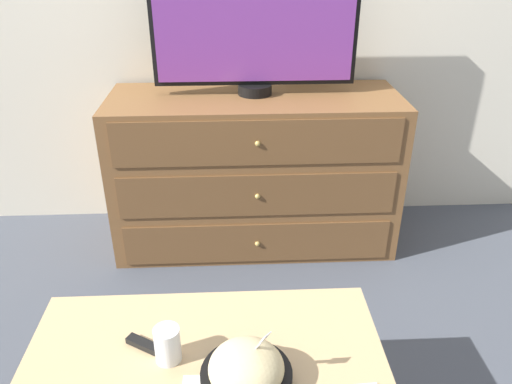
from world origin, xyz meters
TOP-DOWN VIEW (x-y plane):
  - ground_plane at (0.00, 0.00)m, footprint 12.00×12.00m
  - dresser at (0.14, -0.28)m, footprint 1.36×0.52m
  - tv at (0.14, -0.25)m, footprint 0.91×0.16m
  - coffee_table at (-0.06, -1.52)m, footprint 0.99×0.56m
  - takeout_bowl at (0.05, -1.61)m, footprint 0.23×0.23m
  - drink_cup at (-0.16, -1.51)m, footprint 0.07×0.07m
  - remote_control at (-0.22, -1.47)m, footprint 0.13×0.10m

SIDE VIEW (x-z plane):
  - ground_plane at x=0.00m, z-range 0.00..0.00m
  - coffee_table at x=-0.06m, z-range 0.15..0.57m
  - dresser at x=0.14m, z-range 0.00..0.76m
  - remote_control at x=-0.22m, z-range 0.42..0.43m
  - takeout_bowl at x=0.05m, z-range 0.37..0.55m
  - drink_cup at x=-0.16m, z-range 0.41..0.51m
  - tv at x=0.14m, z-range 0.78..1.39m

